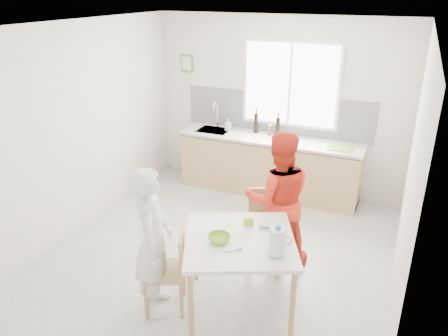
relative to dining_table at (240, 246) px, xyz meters
The scene contains 21 objects.
ground 1.20m from the dining_table, 127.03° to the left, with size 4.50×4.50×0.00m, color #B7B7B2.
room_shell 1.33m from the dining_table, 127.03° to the left, with size 4.50×4.50×4.50m.
window 3.17m from the dining_table, 97.18° to the left, with size 1.50×0.06×1.30m.
backsplash 3.10m from the dining_table, 100.87° to the left, with size 3.00×0.02×0.65m, color white.
picture_frame 3.86m from the dining_table, 125.36° to the left, with size 0.22×0.03×0.28m.
kitchen_counter 2.79m from the dining_table, 102.08° to the left, with size 2.84×0.64×1.37m.
dining_table is the anchor object (origin of this frame).
chair_left 0.72m from the dining_table, 155.63° to the right, with size 0.54×0.54×0.88m.
chair_far 0.92m from the dining_table, 91.22° to the left, with size 0.55×0.55×0.90m.
person_white 0.84m from the dining_table, 155.63° to the right, with size 0.57×0.37×1.56m, color white.
person_red 0.95m from the dining_table, 84.12° to the left, with size 0.79×0.62×1.63m, color red.
bowl_green 0.24m from the dining_table, 141.59° to the right, with size 0.21×0.21×0.07m, color #8EB62A.
bowl_white 0.41m from the dining_table, 64.18° to the left, with size 0.21×0.21×0.05m, color white.
milk_jug 0.49m from the dining_table, 16.65° to the right, with size 0.21×0.16×0.27m.
green_box 0.32m from the dining_table, 94.72° to the left, with size 0.10×0.10×0.09m, color #A9D631.
spoon 0.25m from the dining_table, 85.61° to the right, with size 0.01×0.01×0.16m, color #A5A5AA.
cutting_board 2.69m from the dining_table, 79.49° to the left, with size 0.35×0.25×0.01m, color #6FB92A.
wine_bottle_a 3.01m from the dining_table, 106.70° to the left, with size 0.07×0.07×0.32m, color black.
wine_bottle_b 2.89m from the dining_table, 99.88° to the left, with size 0.07×0.07×0.30m, color black.
jar_amber 2.91m from the dining_table, 102.27° to the left, with size 0.06×0.06×0.16m, color #8B5D1E.
soap_bottle 3.10m from the dining_table, 115.09° to the left, with size 0.09×0.09×0.19m, color #999999.
Camera 1 is at (1.88, -4.16, 3.06)m, focal length 35.00 mm.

